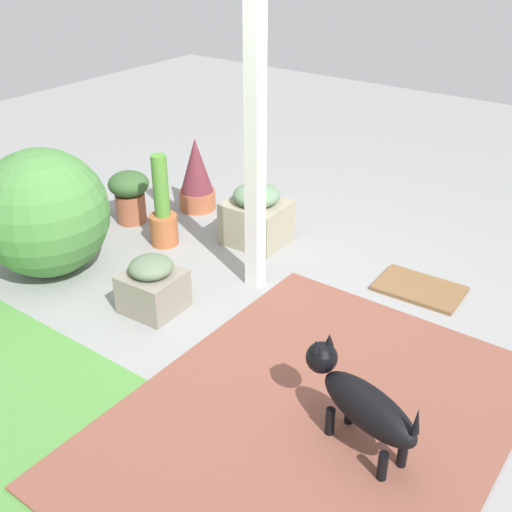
# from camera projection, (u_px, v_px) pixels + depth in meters

# --- Properties ---
(ground_plane) EXTENTS (12.00, 12.00, 0.00)m
(ground_plane) POSITION_uv_depth(u_px,v_px,m) (270.00, 309.00, 4.18)
(ground_plane) COLOR gray
(brick_path) EXTENTS (1.80, 2.40, 0.02)m
(brick_path) POSITION_uv_depth(u_px,v_px,m) (311.00, 421.00, 3.26)
(brick_path) COLOR brown
(brick_path) RESTS_ON ground
(porch_pillar) EXTENTS (0.10, 0.10, 2.12)m
(porch_pillar) POSITION_uv_depth(u_px,v_px,m) (255.00, 139.00, 3.96)
(porch_pillar) COLOR white
(porch_pillar) RESTS_ON ground
(stone_planter_nearest) EXTENTS (0.48, 0.43, 0.49)m
(stone_planter_nearest) POSITION_uv_depth(u_px,v_px,m) (257.00, 216.00, 4.92)
(stone_planter_nearest) COLOR #9E957B
(stone_planter_nearest) RESTS_ON ground
(stone_planter_mid) EXTENTS (0.38, 0.38, 0.39)m
(stone_planter_mid) POSITION_uv_depth(u_px,v_px,m) (153.00, 286.00, 4.10)
(stone_planter_mid) COLOR gray
(stone_planter_mid) RESTS_ON ground
(round_shrub) EXTENTS (0.92, 0.92, 0.92)m
(round_shrub) POSITION_uv_depth(u_px,v_px,m) (44.00, 213.00, 4.42)
(round_shrub) COLOR #48833D
(round_shrub) RESTS_ON ground
(terracotta_pot_tall) EXTENTS (0.22, 0.22, 0.74)m
(terracotta_pot_tall) POSITION_uv_depth(u_px,v_px,m) (163.00, 213.00, 4.88)
(terracotta_pot_tall) COLOR #B05E34
(terracotta_pot_tall) RESTS_ON ground
(terracotta_pot_spiky) EXTENTS (0.32, 0.32, 0.64)m
(terracotta_pot_spiky) POSITION_uv_depth(u_px,v_px,m) (196.00, 176.00, 5.44)
(terracotta_pot_spiky) COLOR #B35F3D
(terracotta_pot_spiky) RESTS_ON ground
(terracotta_pot_broad) EXTENTS (0.34, 0.34, 0.44)m
(terracotta_pot_broad) POSITION_uv_depth(u_px,v_px,m) (129.00, 193.00, 5.24)
(terracotta_pot_broad) COLOR #A2563A
(terracotta_pot_broad) RESTS_ON ground
(dog) EXTENTS (0.71, 0.36, 0.49)m
(dog) POSITION_uv_depth(u_px,v_px,m) (361.00, 401.00, 2.98)
(dog) COLOR black
(dog) RESTS_ON ground
(doormat) EXTENTS (0.59, 0.41, 0.03)m
(doormat) POSITION_uv_depth(u_px,v_px,m) (419.00, 289.00, 4.38)
(doormat) COLOR brown
(doormat) RESTS_ON ground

